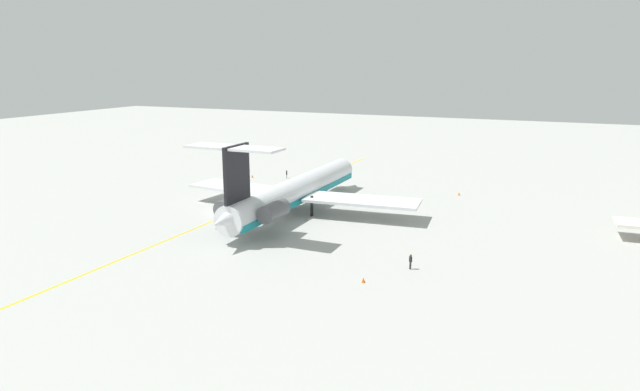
# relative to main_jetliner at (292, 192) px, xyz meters

# --- Properties ---
(ground) EXTENTS (332.33, 332.33, 0.00)m
(ground) POSITION_rel_main_jetliner_xyz_m (3.58, -10.05, -3.41)
(ground) COLOR #ADADA8
(main_jetliner) EXTENTS (42.86, 38.20, 12.52)m
(main_jetliner) POSITION_rel_main_jetliner_xyz_m (0.00, 0.00, 0.00)
(main_jetliner) COLOR silver
(main_jetliner) RESTS_ON ground
(ground_crew_near_nose) EXTENTS (0.28, 0.41, 1.76)m
(ground_crew_near_nose) POSITION_rel_main_jetliner_xyz_m (15.65, 22.39, -2.30)
(ground_crew_near_nose) COLOR black
(ground_crew_near_nose) RESTS_ON ground
(ground_crew_near_tail) EXTENTS (0.38, 0.27, 1.67)m
(ground_crew_near_tail) POSITION_rel_main_jetliner_xyz_m (-23.04, -12.86, -2.35)
(ground_crew_near_tail) COLOR black
(ground_crew_near_tail) RESTS_ON ground
(safety_cone_nose) EXTENTS (0.40, 0.40, 0.55)m
(safety_cone_nose) POSITION_rel_main_jetliner_xyz_m (-21.11, -19.63, -3.14)
(safety_cone_nose) COLOR #EA590F
(safety_cone_nose) RESTS_ON ground
(safety_cone_wingtip) EXTENTS (0.40, 0.40, 0.55)m
(safety_cone_wingtip) POSITION_rel_main_jetliner_xyz_m (-22.28, 21.01, -3.14)
(safety_cone_wingtip) COLOR #EA590F
(safety_cone_wingtip) RESTS_ON ground
(safety_cone_tail) EXTENTS (0.40, 0.40, 0.55)m
(safety_cone_tail) POSITION_rel_main_jetliner_xyz_m (21.34, 18.90, -3.14)
(safety_cone_tail) COLOR #EA590F
(safety_cone_tail) RESTS_ON ground
(taxiway_centreline) EXTENTS (100.96, 3.65, 0.01)m
(taxiway_centreline) POSITION_rel_main_jetliner_xyz_m (-1.21, -8.40, -3.41)
(taxiway_centreline) COLOR gold
(taxiway_centreline) RESTS_ON ground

